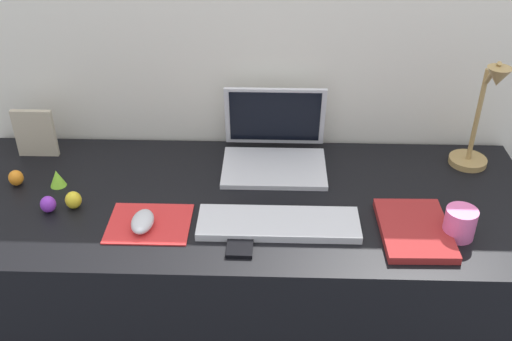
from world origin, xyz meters
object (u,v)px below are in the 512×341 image
cell_phone (242,240)px  toy_figurine_lime (57,178)px  coffee_mug (460,223)px  toy_figurine_yellow (73,200)px  keyboard (278,224)px  laptop (274,145)px  desk_lamp (481,121)px  notebook_pad (414,230)px  toy_figurine_orange (16,178)px  toy_figurine_purple (48,204)px  picture_frame (35,133)px  mouse (143,222)px

cell_phone → toy_figurine_lime: bearing=157.0°
coffee_mug → toy_figurine_yellow: size_ratio=1.66×
keyboard → laptop: bearing=92.2°
laptop → desk_lamp: bearing=-3.3°
notebook_pad → coffee_mug: 0.11m
desk_lamp → toy_figurine_lime: desk_lamp is taller
desk_lamp → toy_figurine_orange: desk_lamp is taller
toy_figurine_yellow → toy_figurine_purple: 0.06m
desk_lamp → toy_figurine_purple: size_ratio=7.75×
toy_figurine_orange → picture_frame: bearing=87.0°
desk_lamp → notebook_pad: desk_lamp is taller
toy_figurine_yellow → toy_figurine_orange: bearing=151.9°
mouse → notebook_pad: 0.68m
cell_phone → toy_figurine_orange: 0.68m
desk_lamp → cell_phone: bearing=-151.6°
toy_figurine_purple → cell_phone: bearing=-12.1°
cell_phone → toy_figurine_orange: bearing=160.9°
laptop → cell_phone: 0.40m
cell_phone → desk_lamp: (0.65, 0.35, 0.16)m
toy_figurine_orange → toy_figurine_yellow: size_ratio=0.95×
cell_phone → coffee_mug: bearing=5.0°
coffee_mug → toy_figurine_lime: bearing=169.8°
keyboard → coffee_mug: (0.45, -0.02, 0.03)m
notebook_pad → toy_figurine_purple: (-0.94, 0.06, 0.01)m
keyboard → notebook_pad: (0.34, -0.01, 0.00)m
picture_frame → toy_figurine_purple: bearing=-66.8°
desk_lamp → picture_frame: bearing=178.1°
laptop → notebook_pad: bearing=-43.7°
toy_figurine_yellow → toy_figurine_purple: toy_figurine_yellow is taller
coffee_mug → keyboard: bearing=177.1°
cell_phone → picture_frame: size_ratio=0.85×
mouse → coffee_mug: (0.79, -0.01, 0.02)m
toy_figurine_yellow → toy_figurine_purple: bearing=-161.9°
desk_lamp → toy_figurine_yellow: bearing=-168.6°
notebook_pad → toy_figurine_purple: toy_figurine_purple is taller
toy_figurine_lime → toy_figurine_purple: (0.01, -0.12, -0.00)m
picture_frame → toy_figurine_yellow: picture_frame is taller
mouse → toy_figurine_purple: size_ratio=2.13×
desk_lamp → toy_figurine_purple: (-1.16, -0.24, -0.14)m
laptop → toy_figurine_purple: bearing=-155.0°
laptop → keyboard: (0.01, -0.32, -0.04)m
coffee_mug → toy_figurine_yellow: bearing=174.8°
laptop → toy_figurine_orange: laptop is taller
mouse → toy_figurine_yellow: size_ratio=2.03×
toy_figurine_lime → picture_frame: bearing=123.6°
toy_figurine_lime → keyboard: bearing=-15.3°
keyboard → toy_figurine_orange: 0.75m
desk_lamp → picture_frame: 1.29m
picture_frame → toy_figurine_yellow: 0.33m
toy_figurine_lime → toy_figurine_yellow: size_ratio=1.04×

